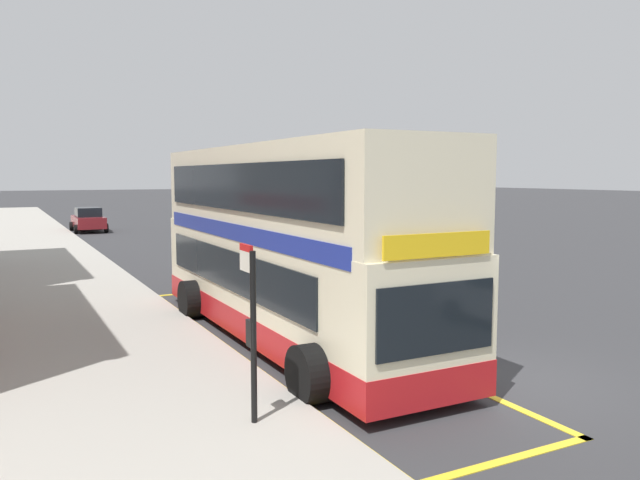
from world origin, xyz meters
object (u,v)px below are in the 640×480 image
object	(u,v)px
bus_stop_sign	(251,318)
parked_car_white_behind	(227,223)
double_decker_bus	(285,250)
parked_car_maroon_distant	(88,220)

from	to	relation	value
bus_stop_sign	parked_car_white_behind	bearing A→B (deg)	71.62
double_decker_bus	bus_stop_sign	bearing A→B (deg)	-119.70
bus_stop_sign	parked_car_maroon_distant	world-z (taller)	bus_stop_sign
parked_car_maroon_distant	double_decker_bus	bearing A→B (deg)	-91.89
bus_stop_sign	parked_car_maroon_distant	xyz separation A→B (m)	(2.24, 35.73, -0.88)
parked_car_white_behind	parked_car_maroon_distant	xyz separation A→B (m)	(-7.39, 6.77, 0.00)
double_decker_bus	parked_car_maroon_distant	size ratio (longest dim) A/B	2.64
double_decker_bus	parked_car_white_behind	bearing A→B (deg)	73.92
parked_car_white_behind	bus_stop_sign	bearing A→B (deg)	-108.33
bus_stop_sign	parked_car_maroon_distant	bearing A→B (deg)	86.42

